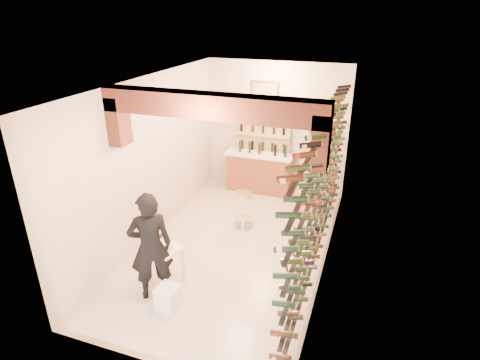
% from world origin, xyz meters
% --- Properties ---
extents(ground, '(6.00, 6.00, 0.00)m').
position_xyz_m(ground, '(0.00, 0.00, 0.00)').
color(ground, beige).
rests_on(ground, ground).
extents(room_shell, '(3.52, 6.02, 3.21)m').
position_xyz_m(room_shell, '(0.00, -0.26, 2.25)').
color(room_shell, beige).
rests_on(room_shell, ground).
extents(wine_rack, '(0.32, 5.70, 2.56)m').
position_xyz_m(wine_rack, '(1.53, 0.00, 1.55)').
color(wine_rack, black).
rests_on(wine_rack, ground).
extents(back_counter, '(1.70, 0.62, 1.29)m').
position_xyz_m(back_counter, '(-0.30, 2.65, 0.53)').
color(back_counter, brown).
rests_on(back_counter, ground).
extents(back_shelving, '(1.40, 0.31, 2.73)m').
position_xyz_m(back_shelving, '(-0.30, 2.89, 1.17)').
color(back_shelving, tan).
rests_on(back_shelving, ground).
extents(tasting_table, '(0.61, 0.61, 0.86)m').
position_xyz_m(tasting_table, '(-0.70, -1.46, 0.58)').
color(tasting_table, white).
rests_on(tasting_table, ground).
extents(white_stool, '(0.36, 0.36, 0.40)m').
position_xyz_m(white_stool, '(-0.37, -2.01, 0.20)').
color(white_stool, white).
rests_on(white_stool, ground).
extents(person, '(0.81, 0.76, 1.85)m').
position_xyz_m(person, '(-0.75, -1.78, 0.92)').
color(person, black).
rests_on(person, ground).
extents(chrome_barstool, '(0.42, 0.42, 0.81)m').
position_xyz_m(chrome_barstool, '(-0.08, 0.75, 0.47)').
color(chrome_barstool, silver).
rests_on(chrome_barstool, ground).
extents(crate_lower, '(0.58, 0.51, 0.29)m').
position_xyz_m(crate_lower, '(1.07, 1.85, 0.15)').
color(crate_lower, tan).
rests_on(crate_lower, ground).
extents(crate_upper, '(0.59, 0.50, 0.29)m').
position_xyz_m(crate_upper, '(1.07, 1.85, 0.44)').
color(crate_upper, tan).
rests_on(crate_upper, crate_lower).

